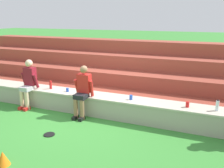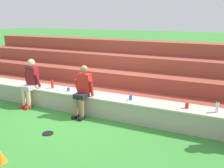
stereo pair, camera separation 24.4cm
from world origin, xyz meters
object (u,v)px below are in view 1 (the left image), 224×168
at_px(plastic_cup_left_end, 131,97).
at_px(water_bottle_mid_left, 217,106).
at_px(water_bottle_center_gap, 51,85).
at_px(person_left_of_center, 83,90).
at_px(person_far_left, 28,82).
at_px(sports_cone, 3,158).
at_px(plastic_cup_middle, 187,105).
at_px(plastic_cup_right_end, 67,90).
at_px(frisbee, 49,135).

bearing_deg(plastic_cup_left_end, water_bottle_mid_left, 0.22).
relative_size(water_bottle_center_gap, plastic_cup_left_end, 2.07).
xyz_separation_m(person_left_of_center, water_bottle_center_gap, (-1.22, 0.31, -0.07)).
relative_size(person_far_left, water_bottle_center_gap, 5.55).
relative_size(water_bottle_center_gap, sports_cone, 0.94).
bearing_deg(plastic_cup_middle, plastic_cup_left_end, 179.53).
bearing_deg(plastic_cup_left_end, plastic_cup_middle, -0.47).
bearing_deg(sports_cone, person_far_left, 121.48).
bearing_deg(plastic_cup_right_end, water_bottle_center_gap, 174.68).
xyz_separation_m(person_far_left, water_bottle_center_gap, (0.55, 0.29, -0.09)).
xyz_separation_m(plastic_cup_left_end, sports_cone, (-1.44, -2.79, -0.46)).
relative_size(water_bottle_mid_left, water_bottle_center_gap, 1.01).
bearing_deg(plastic_cup_middle, water_bottle_mid_left, 1.74).
bearing_deg(sports_cone, plastic_cup_middle, 44.70).
distance_m(person_far_left, plastic_cup_right_end, 1.18).
bearing_deg(sports_cone, water_bottle_mid_left, 39.14).
relative_size(plastic_cup_middle, plastic_cup_right_end, 1.27).
distance_m(plastic_cup_left_end, sports_cone, 3.17).
distance_m(plastic_cup_right_end, frisbee, 1.67).
xyz_separation_m(water_bottle_center_gap, plastic_cup_left_end, (2.44, -0.03, -0.06)).
distance_m(plastic_cup_left_end, frisbee, 2.15).
distance_m(person_far_left, sports_cone, 3.03).
xyz_separation_m(plastic_cup_middle, frisbee, (-2.76, -1.52, -0.58)).
distance_m(person_left_of_center, plastic_cup_right_end, 0.69).
bearing_deg(plastic_cup_left_end, person_left_of_center, -166.86).
bearing_deg(frisbee, water_bottle_mid_left, 24.40).
xyz_separation_m(water_bottle_mid_left, plastic_cup_right_end, (-3.84, -0.03, -0.07)).
relative_size(water_bottle_center_gap, plastic_cup_middle, 1.94).
height_order(plastic_cup_middle, plastic_cup_right_end, plastic_cup_middle).
bearing_deg(water_bottle_center_gap, person_far_left, -152.22).
bearing_deg(person_far_left, plastic_cup_left_end, 4.99).
xyz_separation_m(person_left_of_center, plastic_cup_right_end, (-0.63, 0.26, -0.14)).
distance_m(plastic_cup_right_end, sports_cone, 2.83).
relative_size(person_far_left, sports_cone, 5.20).
height_order(plastic_cup_middle, sports_cone, plastic_cup_middle).
distance_m(water_bottle_center_gap, plastic_cup_right_end, 0.60).
height_order(water_bottle_center_gap, frisbee, water_bottle_center_gap).
xyz_separation_m(person_left_of_center, plastic_cup_middle, (2.58, 0.27, -0.12)).
relative_size(water_bottle_mid_left, sports_cone, 0.95).
distance_m(water_bottle_mid_left, plastic_cup_right_end, 3.84).
bearing_deg(person_left_of_center, person_far_left, 179.26).
height_order(plastic_cup_middle, frisbee, plastic_cup_middle).
height_order(person_left_of_center, plastic_cup_middle, person_left_of_center).
bearing_deg(water_bottle_mid_left, plastic_cup_middle, -178.26).
relative_size(person_left_of_center, sports_cone, 5.06).
bearing_deg(plastic_cup_left_end, plastic_cup_right_end, -179.16).
bearing_deg(person_left_of_center, frisbee, -98.07).
xyz_separation_m(plastic_cup_left_end, plastic_cup_middle, (1.37, -0.01, 0.00)).
bearing_deg(person_left_of_center, water_bottle_mid_left, 5.19).
bearing_deg(water_bottle_center_gap, plastic_cup_right_end, -5.32).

